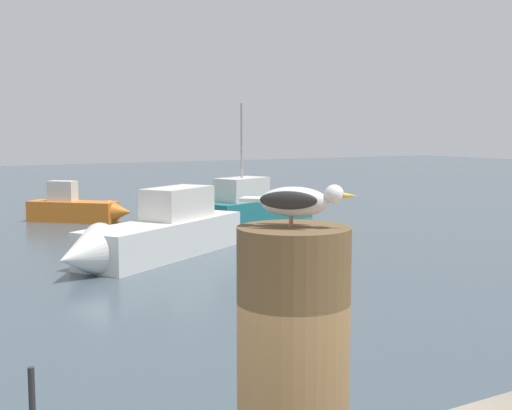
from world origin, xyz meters
TOP-DOWN VIEW (x-y plane):
  - mooring_post at (-0.23, -0.41)m, footprint 0.39×0.39m
  - seagull at (-0.22, -0.41)m, footprint 0.32×0.30m
  - boat_teal at (10.51, 17.38)m, footprint 5.73×3.23m
  - boat_white at (4.45, 12.70)m, footprint 5.84×4.22m
  - boat_orange at (4.86, 20.22)m, footprint 3.20×3.12m

SIDE VIEW (x-z plane):
  - boat_orange at x=4.86m, z-range -0.26..1.13m
  - boat_teal at x=10.51m, z-range -1.56..2.61m
  - boat_white at x=4.45m, z-range -0.32..1.48m
  - mooring_post at x=-0.23m, z-range 1.71..2.75m
  - seagull at x=-0.22m, z-range 2.77..2.91m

